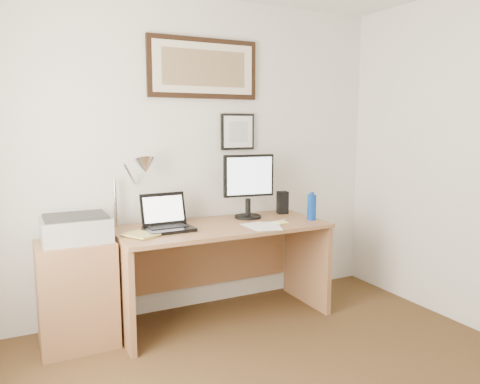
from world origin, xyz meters
TOP-DOWN VIEW (x-y plane):
  - wall_back at (0.00, 2.00)m, footprint 3.50×0.02m
  - side_cabinet at (-0.92, 1.68)m, footprint 0.50×0.40m
  - water_bottle at (0.88, 1.49)m, footprint 0.07×0.07m
  - bottle_cap at (0.88, 1.49)m, footprint 0.04×0.04m
  - speaker at (0.80, 1.82)m, footprint 0.10×0.09m
  - paper_sheet_a at (0.38, 1.46)m, footprint 0.21×0.29m
  - paper_sheet_b at (0.43, 1.43)m, footprint 0.30×0.35m
  - sticky_pad at (0.59, 1.49)m, footprint 0.09×0.09m
  - marker_pen at (0.59, 1.52)m, footprint 0.14×0.06m
  - book at (-0.58, 1.51)m, footprint 0.26×0.28m
  - desk at (0.15, 1.72)m, footprint 1.60×0.70m
  - laptop at (-0.27, 1.67)m, footprint 0.35×0.30m
  - lcd_monitor at (0.45, 1.78)m, footprint 0.42×0.22m
  - printer at (-0.90, 1.69)m, footprint 0.44×0.34m
  - desk_lamp at (-0.41, 1.81)m, footprint 0.29×0.27m
  - picture_large at (0.15, 1.97)m, footprint 0.92×0.04m
  - picture_small at (0.45, 1.97)m, footprint 0.30×0.03m

SIDE VIEW (x-z plane):
  - side_cabinet at x=-0.92m, z-range 0.00..0.73m
  - desk at x=0.15m, z-range 0.14..0.89m
  - paper_sheet_a at x=0.38m, z-range 0.75..0.75m
  - paper_sheet_b at x=0.43m, z-range 0.75..0.75m
  - sticky_pad at x=0.59m, z-range 0.75..0.76m
  - marker_pen at x=0.59m, z-range 0.75..0.77m
  - book at x=-0.58m, z-range 0.75..0.77m
  - laptop at x=-0.27m, z-range 0.68..0.94m
  - printer at x=-0.90m, z-range 0.73..0.91m
  - speaker at x=0.80m, z-range 0.75..0.94m
  - water_bottle at x=0.88m, z-range 0.75..0.95m
  - bottle_cap at x=0.88m, z-range 0.95..0.97m
  - lcd_monitor at x=0.45m, z-range 0.78..1.30m
  - desk_lamp at x=-0.41m, z-range 0.92..1.45m
  - wall_back at x=0.00m, z-range 0.00..2.50m
  - picture_small at x=0.45m, z-range 1.30..1.60m
  - picture_large at x=0.15m, z-range 1.72..2.19m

